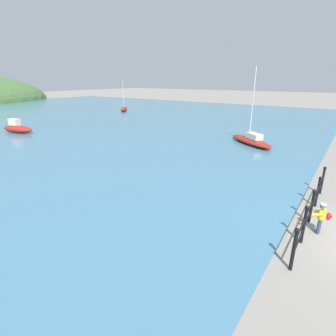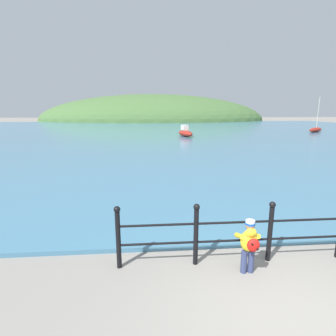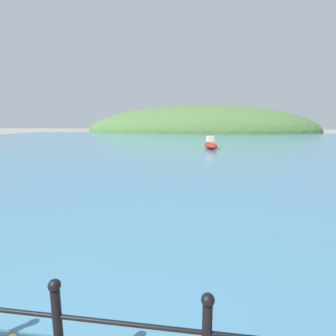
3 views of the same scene
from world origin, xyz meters
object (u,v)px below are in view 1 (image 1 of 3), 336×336
(child_in_coat, at_px, (322,216))
(boat_blue_hull, at_px, (124,109))
(boat_twin_mast, at_px, (251,140))
(boat_white_sailboat, at_px, (17,128))

(child_in_coat, xyz_separation_m, boat_blue_hull, (19.85, 27.99, -0.20))
(child_in_coat, bearing_deg, boat_blue_hull, 54.65)
(boat_blue_hull, height_order, boat_twin_mast, boat_twin_mast)
(boat_white_sailboat, distance_m, boat_twin_mast, 19.82)
(boat_twin_mast, bearing_deg, boat_white_sailboat, 112.75)
(child_in_coat, relative_size, boat_twin_mast, 0.19)
(boat_white_sailboat, bearing_deg, child_in_coat, -95.76)
(child_in_coat, height_order, boat_blue_hull, boat_blue_hull)
(boat_blue_hull, bearing_deg, boat_white_sailboat, -166.72)
(child_in_coat, relative_size, boat_white_sailboat, 0.29)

